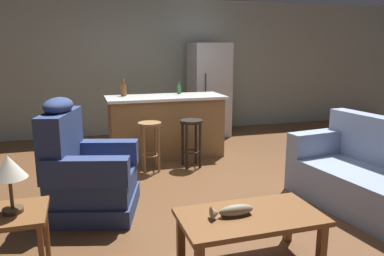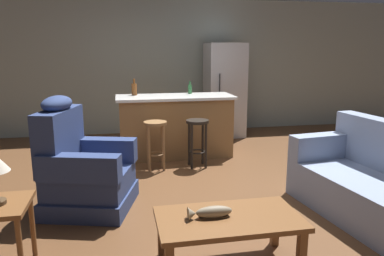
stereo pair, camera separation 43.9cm
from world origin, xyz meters
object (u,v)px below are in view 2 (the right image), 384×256
object	(u,v)px
bar_stool_right	(197,134)
fish_figurine	(210,212)
recliner_near_lamp	(82,170)
kitchen_island	(175,126)
refrigerator	(224,90)
bottle_tall_green	(134,89)
coffee_table	(229,223)
bar_stool_left	(155,136)
bottle_short_amber	(190,89)

from	to	relation	value
bar_stool_right	fish_figurine	bearing A→B (deg)	-99.87
fish_figurine	bar_stool_right	xyz separation A→B (m)	(0.43, 2.50, 0.01)
recliner_near_lamp	kitchen_island	xyz separation A→B (m)	(1.26, 1.77, 0.06)
refrigerator	bottle_tall_green	xyz separation A→B (m)	(-1.74, -1.01, 0.17)
coffee_table	bar_stool_left	xyz separation A→B (m)	(-0.31, 2.51, 0.11)
coffee_table	kitchen_island	bearing A→B (deg)	88.78
bottle_tall_green	bottle_short_amber	distance (m)	0.89
coffee_table	bottle_short_amber	distance (m)	3.44
fish_figurine	kitchen_island	bearing A→B (deg)	86.08
coffee_table	refrigerator	size ratio (longest dim) A/B	0.62
bar_stool_left	bottle_tall_green	distance (m)	1.03
kitchen_island	bottle_tall_green	size ratio (longest dim) A/B	6.96
kitchen_island	bar_stool_left	bearing A→B (deg)	-120.71
kitchen_island	bottle_short_amber	bearing A→B (deg)	38.43
bar_stool_right	refrigerator	size ratio (longest dim) A/B	0.39
coffee_table	kitchen_island	size ratio (longest dim) A/B	0.61
bar_stool_left	refrigerator	bearing A→B (deg)	50.51
refrigerator	kitchen_island	bearing A→B (deg)	-133.37
bar_stool_left	refrigerator	world-z (taller)	refrigerator
fish_figurine	bottle_short_amber	distance (m)	3.43
coffee_table	fish_figurine	distance (m)	0.18
coffee_table	bottle_short_amber	world-z (taller)	bottle_short_amber
kitchen_island	refrigerator	world-z (taller)	refrigerator
bottle_short_amber	refrigerator	bearing A→B (deg)	48.82
kitchen_island	bottle_tall_green	distance (m)	0.86
coffee_table	bottle_tall_green	xyz separation A→B (m)	(-0.54, 3.32, 0.68)
bottle_short_amber	bar_stool_right	bearing A→B (deg)	-93.70
fish_figurine	bottle_short_amber	xyz separation A→B (m)	(0.49, 3.34, 0.56)
fish_figurine	kitchen_island	distance (m)	3.13
bar_stool_left	fish_figurine	bearing A→B (deg)	-86.33
bar_stool_left	bar_stool_right	size ratio (longest dim) A/B	1.00
bottle_short_amber	coffee_table	bearing A→B (deg)	-95.82
fish_figurine	bar_stool_left	world-z (taller)	bar_stool_left
kitchen_island	bottle_tall_green	xyz separation A→B (m)	(-0.61, 0.19, 0.57)
coffee_table	recliner_near_lamp	world-z (taller)	recliner_near_lamp
kitchen_island	fish_figurine	bearing A→B (deg)	-93.92
kitchen_island	bar_stool_right	world-z (taller)	kitchen_island
recliner_near_lamp	kitchen_island	size ratio (longest dim) A/B	0.67
recliner_near_lamp	refrigerator	bearing A→B (deg)	66.74
bar_stool_left	refrigerator	size ratio (longest dim) A/B	0.39
bar_stool_right	bottle_tall_green	size ratio (longest dim) A/B	2.63
fish_figurine	bar_stool_left	size ratio (longest dim) A/B	0.50
coffee_table	bottle_tall_green	size ratio (longest dim) A/B	4.25
bar_stool_right	bottle_tall_green	world-z (taller)	bottle_tall_green
recliner_near_lamp	bottle_short_amber	world-z (taller)	recliner_near_lamp
refrigerator	fish_figurine	bearing A→B (deg)	-107.31
kitchen_island	refrigerator	xyz separation A→B (m)	(1.13, 1.20, 0.40)
bar_stool_right	refrigerator	bearing A→B (deg)	63.47
recliner_near_lamp	refrigerator	distance (m)	3.84
bar_stool_left	recliner_near_lamp	bearing A→B (deg)	-127.92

